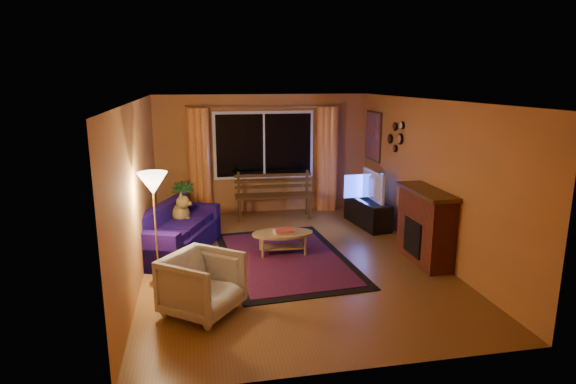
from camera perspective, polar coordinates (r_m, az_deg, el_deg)
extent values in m
cube|color=brown|center=(7.70, 0.43, -8.21)|extent=(4.50, 6.00, 0.02)
cube|color=white|center=(7.17, 0.47, 10.88)|extent=(4.50, 6.00, 0.02)
cube|color=#BE7639|center=(10.25, -2.90, 4.51)|extent=(4.50, 0.02, 2.50)
cube|color=#BE7639|center=(7.24, -17.37, 0.22)|extent=(0.02, 6.00, 2.50)
cube|color=#BE7639|center=(8.08, 16.37, 1.60)|extent=(0.02, 6.00, 2.50)
cube|color=black|center=(10.16, -2.86, 5.57)|extent=(2.00, 0.02, 1.30)
cylinder|color=#BF8C3F|center=(10.04, -2.87, 10.06)|extent=(3.20, 0.03, 0.03)
cylinder|color=orange|center=(10.04, -10.44, 3.37)|extent=(0.36, 0.36, 2.24)
cylinder|color=orange|center=(10.42, 4.60, 3.90)|extent=(0.36, 0.36, 2.24)
cube|color=#3C250C|center=(9.90, -1.63, -1.77)|extent=(1.61, 0.54, 0.48)
imported|color=#235B1E|center=(9.89, -12.39, -1.13)|extent=(0.45, 0.45, 0.80)
cube|color=#150742|center=(8.13, -12.96, -4.43)|extent=(1.48, 2.07, 0.77)
imported|color=beige|center=(6.02, -10.16, -10.38)|extent=(1.09, 1.10, 0.83)
cylinder|color=#BF8C3F|center=(6.81, -15.40, -4.32)|extent=(0.33, 0.33, 1.61)
cube|color=maroon|center=(7.77, -0.34, -7.83)|extent=(2.12, 3.13, 0.02)
cylinder|color=#977E4A|center=(7.93, -0.65, -6.07)|extent=(1.04, 1.04, 0.36)
cube|color=black|center=(9.53, 9.38, -2.41)|extent=(0.58, 1.29, 0.52)
imported|color=black|center=(9.40, 9.51, 0.76)|extent=(0.16, 0.98, 0.56)
cube|color=maroon|center=(7.81, 15.99, -4.07)|extent=(0.40, 1.20, 1.10)
cube|color=#D55017|center=(10.21, 10.05, 6.55)|extent=(0.04, 0.76, 0.96)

